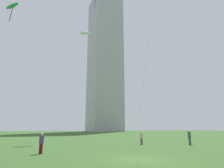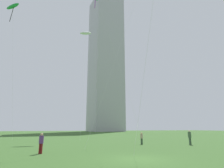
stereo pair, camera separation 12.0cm
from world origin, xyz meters
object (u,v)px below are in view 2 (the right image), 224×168
Objects in this scene: person_standing_1 at (41,142)px; person_standing_2 at (190,136)px; kite_flying_4 at (13,7)px; person_standing_0 at (142,137)px; distant_highrise_0 at (106,62)px; kite_flying_1 at (86,33)px.

person_standing_2 is (18.33, 2.12, 0.09)m from person_standing_1.
person_standing_1 is at bearing -70.78° from kite_flying_4.
person_standing_2 is at bearing -35.31° from kite_flying_4.
person_standing_0 is 0.02× the size of distant_highrise_0.
person_standing_2 is 30.36m from kite_flying_1.
person_standing_0 is at bearing 147.55° from person_standing_2.
person_standing_1 is 0.06× the size of kite_flying_4.
person_standing_1 is at bearing -116.99° from distant_highrise_0.
distant_highrise_0 reaches higher than person_standing_0.
kite_flying_4 is (-6.99, 20.05, 24.88)m from person_standing_1.
distant_highrise_0 reaches higher than person_standing_2.
person_standing_1 is 18.45m from person_standing_2.
kite_flying_1 is at bearing 114.40° from person_standing_2.
person_standing_0 is at bearing -37.29° from kite_flying_4.
kite_flying_1 is at bearing 99.96° from person_standing_1.
kite_flying_4 is 0.28× the size of distant_highrise_0.
person_standing_2 reaches higher than person_standing_1.
person_standing_0 is 0.06× the size of kite_flying_4.
person_standing_1 is 32.71m from kite_flying_4.
kite_flying_4 is at bearing -125.84° from distant_highrise_0.
person_standing_2 is at bearing -153.27° from person_standing_0.
person_standing_2 is at bearing -60.59° from kite_flying_1.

